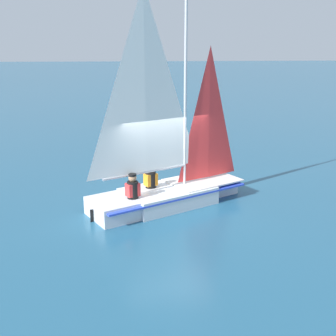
{
  "coord_description": "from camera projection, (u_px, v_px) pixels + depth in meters",
  "views": [
    {
      "loc": [
        -1.26,
        -11.41,
        4.39
      ],
      "look_at": [
        0.0,
        0.0,
        1.09
      ],
      "focal_mm": 45.0,
      "sensor_mm": 36.0,
      "label": 1
    }
  ],
  "objects": [
    {
      "name": "ground_plane",
      "position": [
        168.0,
        204.0,
        12.25
      ],
      "size": [
        260.0,
        260.0,
        0.0
      ],
      "primitive_type": "plane",
      "color": "#235675"
    },
    {
      "name": "sailor_crew",
      "position": [
        133.0,
        193.0,
        11.27
      ],
      "size": [
        0.42,
        0.4,
        1.16
      ],
      "rotation": [
        0.0,
        0.0,
        0.47
      ],
      "color": "black",
      "rests_on": "ground_plane"
    },
    {
      "name": "sailboat_main",
      "position": [
        166.0,
        175.0,
        11.97
      ],
      "size": [
        4.74,
        3.44,
        6.04
      ],
      "rotation": [
        0.0,
        0.0,
        0.47
      ],
      "color": "silver",
      "rests_on": "ground_plane"
    },
    {
      "name": "sailor_helm",
      "position": [
        151.0,
        183.0,
        12.13
      ],
      "size": [
        0.42,
        0.4,
        1.16
      ],
      "rotation": [
        0.0,
        0.0,
        0.47
      ],
      "color": "black",
      "rests_on": "ground_plane"
    }
  ]
}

